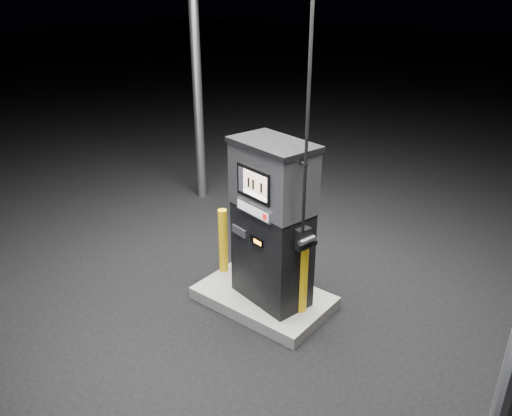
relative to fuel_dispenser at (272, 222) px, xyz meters
The scene contains 5 objects.
ground 1.16m from the fuel_dispenser, behind, with size 80.00×80.00×0.00m, color black.
pump_island 1.09m from the fuel_dispenser, behind, with size 1.60×1.00×0.15m, color #5E5E5A.
fuel_dispenser is the anchor object (origin of this frame).
bollard_left 1.04m from the fuel_dispenser, behind, with size 0.12×0.12×0.88m, color yellow.
bollard_right 0.65m from the fuel_dispenser, ahead, with size 0.14×0.14×1.02m, color yellow.
Camera 1 is at (3.15, -4.11, 3.62)m, focal length 35.00 mm.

